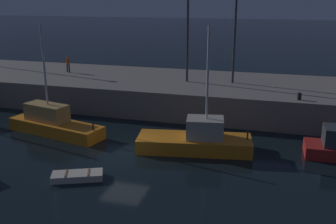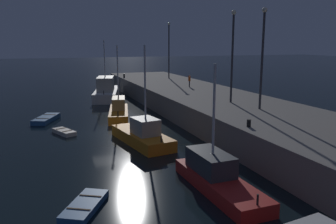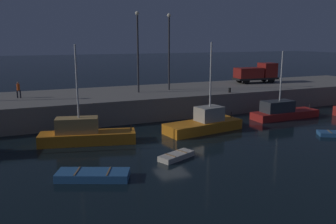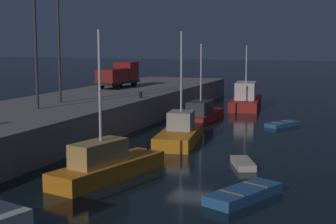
# 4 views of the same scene
# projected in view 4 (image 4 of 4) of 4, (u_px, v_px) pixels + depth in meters

# --- Properties ---
(ground_plane) EXTENTS (320.00, 320.00, 0.00)m
(ground_plane) POSITION_uv_depth(u_px,v_px,m) (190.00, 157.00, 31.36)
(ground_plane) COLOR black
(pier_quay) EXTENTS (68.64, 10.43, 2.29)m
(pier_quay) POSITION_uv_depth(u_px,v_px,m) (24.00, 127.00, 35.52)
(pier_quay) COLOR gray
(pier_quay) RESTS_ON ground
(fishing_trawler_red) EXTENTS (7.35, 3.52, 7.71)m
(fishing_trawler_red) POSITION_uv_depth(u_px,v_px,m) (180.00, 132.00, 35.75)
(fishing_trawler_red) COLOR orange
(fishing_trawler_red) RESTS_ON ground
(fishing_boat_white) EXTENTS (7.35, 2.24, 6.80)m
(fishing_boat_white) POSITION_uv_depth(u_px,v_px,m) (202.00, 113.00, 45.24)
(fishing_boat_white) COLOR red
(fishing_boat_white) RESTS_ON ground
(fishing_boat_orange) EXTENTS (9.13, 4.02, 6.58)m
(fishing_boat_orange) POSITION_uv_depth(u_px,v_px,m) (246.00, 99.00, 54.30)
(fishing_boat_orange) COLOR red
(fishing_boat_orange) RESTS_ON ground
(fishing_trawler_green) EXTENTS (7.56, 3.51, 7.60)m
(fishing_trawler_green) POSITION_uv_depth(u_px,v_px,m) (106.00, 164.00, 26.28)
(fishing_trawler_green) COLOR orange
(fishing_trawler_green) RESTS_ON ground
(dinghy_orange_near) EXTENTS (4.41, 2.98, 0.50)m
(dinghy_orange_near) POSITION_uv_depth(u_px,v_px,m) (244.00, 194.00, 23.04)
(dinghy_orange_near) COLOR #2D6099
(dinghy_orange_near) RESTS_ON ground
(rowboat_white_mid) EXTENTS (3.44, 2.72, 0.37)m
(rowboat_white_mid) POSITION_uv_depth(u_px,v_px,m) (283.00, 124.00, 42.76)
(rowboat_white_mid) COLOR #2D6099
(rowboat_white_mid) RESTS_ON ground
(dinghy_red_small) EXTENTS (2.82, 1.98, 0.40)m
(dinghy_red_small) POSITION_uv_depth(u_px,v_px,m) (243.00, 163.00, 28.99)
(dinghy_red_small) COLOR beige
(dinghy_red_small) RESTS_ON ground
(lamp_post_east) EXTENTS (0.44, 0.44, 8.50)m
(lamp_post_east) POSITION_uv_depth(u_px,v_px,m) (35.00, 38.00, 35.52)
(lamp_post_east) COLOR #38383D
(lamp_post_east) RESTS_ON pier_quay
(lamp_post_central) EXTENTS (0.44, 0.44, 8.41)m
(lamp_post_central) POSITION_uv_depth(u_px,v_px,m) (59.00, 39.00, 39.28)
(lamp_post_central) COLOR #38383D
(lamp_post_central) RESTS_ON pier_quay
(utility_truck) EXTENTS (6.03, 2.31, 2.57)m
(utility_truck) POSITION_uv_depth(u_px,v_px,m) (119.00, 75.00, 52.42)
(utility_truck) COLOR black
(utility_truck) RESTS_ON pier_quay
(bollard_central) EXTENTS (0.28, 0.28, 0.51)m
(bollard_central) POSITION_uv_depth(u_px,v_px,m) (140.00, 95.00, 43.18)
(bollard_central) COLOR black
(bollard_central) RESTS_ON pier_quay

